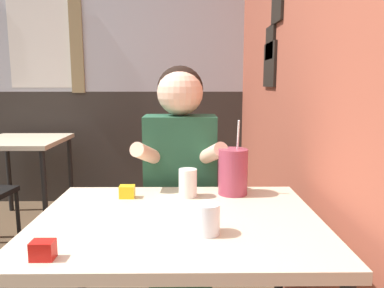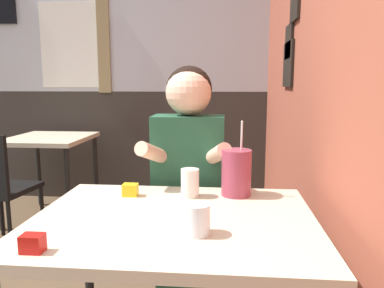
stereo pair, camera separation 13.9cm
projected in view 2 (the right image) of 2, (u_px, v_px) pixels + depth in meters
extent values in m
cube|color=#9E4C38|center=(299.00, 54.00, 2.20)|extent=(0.06, 4.70, 2.70)
cube|color=black|center=(295.00, 2.00, 2.12)|extent=(0.02, 0.24, 0.21)
cube|color=black|center=(288.00, 64.00, 2.33)|extent=(0.02, 0.31, 0.28)
cube|color=black|center=(289.00, 42.00, 2.31)|extent=(0.02, 0.22, 0.21)
cube|color=silver|center=(135.00, 7.00, 3.58)|extent=(5.56, 0.06, 1.60)
cube|color=#332D28|center=(138.00, 146.00, 3.80)|extent=(5.56, 0.06, 1.10)
cube|color=white|center=(69.00, 45.00, 3.66)|extent=(0.58, 0.01, 0.82)
cube|color=#937F56|center=(104.00, 45.00, 3.62)|extent=(0.12, 0.02, 0.92)
cube|color=beige|center=(174.00, 222.00, 1.29)|extent=(0.97, 0.76, 0.04)
cylinder|color=black|center=(89.00, 267.00, 1.72)|extent=(0.04, 0.04, 0.69)
cylinder|color=black|center=(285.00, 276.00, 1.64)|extent=(0.04, 0.04, 0.69)
cube|color=beige|center=(49.00, 139.00, 3.22)|extent=(0.65, 0.72, 0.04)
cylinder|color=black|center=(68.00, 191.00, 2.94)|extent=(0.04, 0.04, 0.69)
cylinder|color=black|center=(39.00, 171.00, 3.62)|extent=(0.04, 0.04, 0.69)
cylinder|color=black|center=(96.00, 172.00, 3.57)|extent=(0.04, 0.04, 0.69)
cube|color=black|center=(3.00, 189.00, 2.66)|extent=(0.45, 0.45, 0.04)
cylinder|color=black|center=(1.00, 210.00, 2.91)|extent=(0.03, 0.03, 0.42)
cylinder|color=black|center=(43.00, 213.00, 2.83)|extent=(0.03, 0.03, 0.42)
cylinder|color=black|center=(10.00, 231.00, 2.49)|extent=(0.03, 0.03, 0.42)
cube|color=#235138|center=(189.00, 273.00, 1.90)|extent=(0.31, 0.20, 0.45)
cube|color=#235138|center=(189.00, 175.00, 1.82)|extent=(0.34, 0.20, 0.58)
sphere|color=black|center=(189.00, 89.00, 1.78)|extent=(0.22, 0.22, 0.22)
sphere|color=beige|center=(188.00, 93.00, 1.75)|extent=(0.22, 0.22, 0.22)
cylinder|color=beige|center=(155.00, 154.00, 1.67)|extent=(0.14, 0.27, 0.15)
cylinder|color=beige|center=(216.00, 155.00, 1.65)|extent=(0.14, 0.27, 0.15)
cylinder|color=#99384C|center=(236.00, 173.00, 1.52)|extent=(0.12, 0.12, 0.19)
cylinder|color=white|center=(242.00, 138.00, 1.50)|extent=(0.01, 0.04, 0.14)
cylinder|color=silver|center=(197.00, 219.00, 1.13)|extent=(0.08, 0.08, 0.10)
cylinder|color=silver|center=(190.00, 183.00, 1.51)|extent=(0.07, 0.07, 0.11)
cube|color=#B7140F|center=(33.00, 243.00, 1.01)|extent=(0.06, 0.04, 0.05)
cube|color=yellow|center=(130.00, 190.00, 1.52)|extent=(0.06, 0.04, 0.05)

